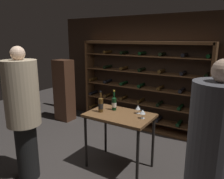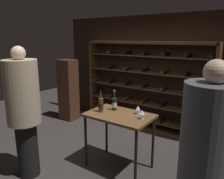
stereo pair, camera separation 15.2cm
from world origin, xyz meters
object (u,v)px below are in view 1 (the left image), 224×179
at_px(wine_bottle_gold_foil, 101,104).
at_px(person_guest_plum_blouse, 213,162).
at_px(wine_rack, 142,87).
at_px(wine_glass_stemmed_center, 143,112).
at_px(person_guest_khaki, 23,109).
at_px(tasting_table, 120,121).
at_px(display_cabinet, 64,90).
at_px(wine_bottle_red_label, 114,103).
at_px(wine_glass_stemmed_right, 138,108).

bearing_deg(wine_bottle_gold_foil, person_guest_plum_blouse, -26.47).
relative_size(wine_rack, wine_glass_stemmed_center, 22.12).
distance_m(wine_rack, person_guest_khaki, 2.76).
xyz_separation_m(tasting_table, person_guest_plum_blouse, (1.49, -0.97, 0.27)).
bearing_deg(wine_bottle_gold_foil, person_guest_khaki, -128.57).
bearing_deg(display_cabinet, wine_rack, 16.71).
distance_m(wine_rack, display_cabinet, 2.01).
distance_m(tasting_table, wine_bottle_gold_foil, 0.40).
height_order(person_guest_khaki, wine_bottle_red_label, person_guest_khaki).
xyz_separation_m(person_guest_khaki, wine_glass_stemmed_center, (1.43, 1.01, -0.08)).
xyz_separation_m(wine_rack, wine_glass_stemmed_center, (0.79, -1.67, 0.02)).
distance_m(person_guest_plum_blouse, display_cabinet, 4.36).
xyz_separation_m(tasting_table, wine_bottle_gold_foil, (-0.32, -0.07, 0.24)).
bearing_deg(wine_rack, tasting_table, -76.60).
bearing_deg(person_guest_plum_blouse, wine_glass_stemmed_right, 149.67).
distance_m(wine_bottle_gold_foil, wine_glass_stemmed_center, 0.71).
bearing_deg(person_guest_khaki, person_guest_plum_blouse, -149.43).
height_order(wine_bottle_gold_foil, wine_glass_stemmed_center, wine_bottle_gold_foil).
distance_m(display_cabinet, wine_glass_stemmed_center, 2.93).
bearing_deg(display_cabinet, wine_glass_stemmed_center, -22.06).
bearing_deg(display_cabinet, person_guest_plum_blouse, -28.75).
height_order(wine_rack, wine_bottle_gold_foil, wine_rack).
bearing_deg(wine_glass_stemmed_center, person_guest_plum_blouse, -41.95).
relative_size(tasting_table, display_cabinet, 0.66).
height_order(person_guest_khaki, wine_bottle_gold_foil, person_guest_khaki).
height_order(wine_rack, wine_bottle_red_label, wine_rack).
height_order(tasting_table, display_cabinet, display_cabinet).
height_order(wine_bottle_gold_foil, wine_glass_stemmed_right, wine_bottle_gold_foil).
bearing_deg(wine_glass_stemmed_center, wine_bottle_red_label, 169.56).
height_order(tasting_table, person_guest_khaki, person_guest_khaki).
xyz_separation_m(person_guest_khaki, display_cabinet, (-1.28, 2.11, -0.32)).
bearing_deg(person_guest_khaki, tasting_table, -106.51).
height_order(person_guest_plum_blouse, wine_glass_stemmed_right, person_guest_plum_blouse).
height_order(person_guest_khaki, wine_glass_stemmed_right, person_guest_khaki).
xyz_separation_m(tasting_table, wine_bottle_red_label, (-0.18, 0.13, 0.23)).
distance_m(tasting_table, person_guest_khaki, 1.47).
xyz_separation_m(person_guest_khaki, person_guest_plum_blouse, (2.54, 0.01, -0.02)).
distance_m(wine_bottle_gold_foil, wine_glass_stemmed_right, 0.60).
xyz_separation_m(tasting_table, wine_glass_stemmed_right, (0.23, 0.19, 0.21)).
height_order(tasting_table, person_guest_plum_blouse, person_guest_plum_blouse).
distance_m(wine_rack, wine_bottle_red_label, 1.58).
bearing_deg(wine_glass_stemmed_right, display_cabinet, 159.88).
distance_m(tasting_table, wine_glass_stemmed_right, 0.36).
height_order(person_guest_plum_blouse, display_cabinet, person_guest_plum_blouse).
height_order(wine_rack, wine_glass_stemmed_center, wine_rack).
xyz_separation_m(person_guest_khaki, wine_bottle_gold_foil, (0.73, 0.92, -0.05)).
distance_m(person_guest_plum_blouse, wine_glass_stemmed_right, 1.72).
bearing_deg(wine_glass_stemmed_center, display_cabinet, 157.94).
height_order(person_guest_khaki, display_cabinet, person_guest_khaki).
distance_m(person_guest_khaki, wine_glass_stemmed_right, 1.74).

